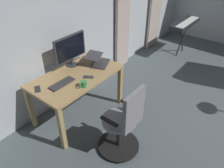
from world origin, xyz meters
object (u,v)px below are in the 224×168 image
Objects in this scene: cell_phone_face_up at (38,89)px; piano_keyboard at (185,24)px; computer_keyboard at (62,83)px; laptop at (98,61)px; computer_monitor at (70,49)px; office_chair at (123,124)px; mug_tea at (84,84)px; desk at (77,80)px; cell_phone_by_monitor at (89,77)px.

cell_phone_face_up is 3.64m from piano_keyboard.
computer_keyboard is 0.73m from laptop.
office_chair is at bearing 74.92° from computer_monitor.
mug_tea is at bearing 165.19° from cell_phone_face_up.
computer_keyboard is 0.84× the size of laptop.
computer_keyboard reaches higher than desk.
cell_phone_by_monitor is 2.99m from piano_keyboard.
computer_monitor is 1.31× the size of laptop.
cell_phone_face_up is at bearing -30.17° from computer_keyboard.
mug_tea is (-0.02, -0.68, 0.31)m from office_chair.
laptop is at bearing 57.11° from office_chair.
computer_monitor is 0.79m from cell_phone_face_up.
laptop reaches higher than piano_keyboard.
office_chair is 2.35× the size of laptop.
computer_keyboard is 0.37× the size of piano_keyboard.
piano_keyboard is (-2.98, 0.17, -0.02)m from cell_phone_by_monitor.
office_chair is at bearing 80.50° from desk.
desk is 1.29× the size of office_chair.
desk is at bearing -115.47° from mug_tea.
cell_phone_by_monitor is 0.14× the size of piano_keyboard.
piano_keyboard reaches higher than cell_phone_face_up.
cell_phone_face_up is at bearing 109.95° from office_chair.
laptop is 2.62m from piano_keyboard.
laptop is at bearing 176.00° from desk.
office_chair reaches higher than desk.
cell_phone_face_up is (0.73, 0.12, -0.27)m from computer_monitor.
computer_monitor reaches higher than computer_keyboard.
desk is 3.07m from piano_keyboard.
computer_keyboard is 2.87× the size of mug_tea.
office_chair is at bearing 88.05° from mug_tea.
office_chair is at bearing 32.78° from laptop.
cell_phone_face_up is at bearing -7.55° from piano_keyboard.
laptop is at bearing -156.06° from mug_tea.
laptop is (-0.73, 0.01, 0.04)m from computer_keyboard.
computer_monitor is 4.00× the size of cell_phone_face_up.
office_chair is 8.06× the size of mug_tea.
laptop is 0.42m from cell_phone_by_monitor.
desk is at bearing 80.68° from office_chair.
computer_monitor reaches higher than mug_tea.
cell_phone_by_monitor is 0.24m from mug_tea.
cell_phone_by_monitor is 0.71m from cell_phone_face_up.
cell_phone_face_up is at bearing -33.72° from laptop.
desk is at bearing -103.23° from cell_phone_by_monitor.
computer_monitor is 2.96m from piano_keyboard.
mug_tea reaches higher than piano_keyboard.
computer_monitor is 4.51× the size of mug_tea.
computer_keyboard is at bearing 97.42° from office_chair.
piano_keyboard is at bearing 167.97° from computer_monitor.
computer_monitor reaches higher than cell_phone_by_monitor.
computer_monitor is at bearing 75.11° from office_chair.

